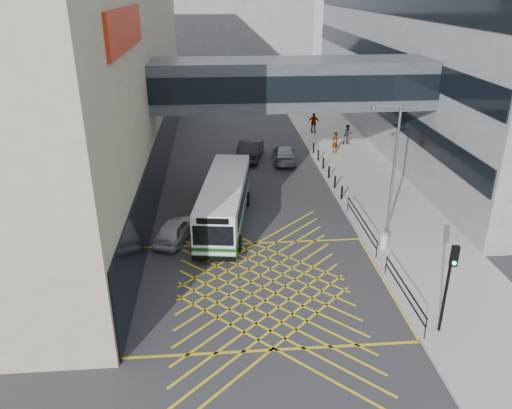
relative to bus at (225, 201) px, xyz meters
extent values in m
plane|color=#333335|center=(1.61, -7.20, -1.51)|extent=(120.00, 120.00, 0.00)
cube|color=black|center=(-4.35, 8.80, 0.49)|extent=(0.10, 41.50, 4.00)
cube|color=#AC2810|center=(-4.31, -3.20, 9.99)|extent=(0.18, 9.00, 1.80)
cube|color=gray|center=(25.61, 16.80, 8.49)|extent=(24.00, 44.00, 20.00)
cube|color=black|center=(13.57, 16.80, 2.49)|extent=(0.10, 43.50, 1.60)
cube|color=black|center=(13.57, 16.80, 6.49)|extent=(0.10, 43.50, 1.60)
cube|color=black|center=(13.57, 16.80, 10.49)|extent=(0.10, 43.50, 1.60)
cube|color=gray|center=(-0.39, 52.80, 7.49)|extent=(28.00, 16.00, 18.00)
cube|color=#383D42|center=(4.61, 4.80, 5.99)|extent=(20.00, 4.00, 3.00)
cube|color=black|center=(4.61, 2.78, 5.99)|extent=(19.50, 0.06, 1.60)
cube|color=black|center=(4.61, 6.82, 5.99)|extent=(19.50, 0.06, 1.60)
cube|color=#A39E95|center=(10.61, 7.80, -1.43)|extent=(6.00, 54.00, 0.16)
cube|color=gold|center=(1.61, -7.20, -1.50)|extent=(12.00, 9.00, 0.01)
cube|color=silver|center=(-0.01, -0.10, 0.03)|extent=(3.63, 10.17, 2.44)
cube|color=#0E4811|center=(-0.01, -0.10, -1.04)|extent=(3.67, 10.21, 0.31)
cube|color=#0E4811|center=(-0.01, -0.10, -0.56)|extent=(3.69, 10.22, 0.20)
cube|color=black|center=(0.06, 0.43, 0.35)|extent=(3.50, 8.93, 0.95)
cube|color=black|center=(-0.71, -5.01, 0.26)|extent=(2.07, 0.36, 1.09)
cube|color=black|center=(-0.71, -5.03, 1.07)|extent=(1.62, 0.28, 0.32)
cube|color=silver|center=(-0.01, -0.10, 1.26)|extent=(3.60, 10.08, 0.09)
cube|color=black|center=(-0.71, -5.03, -1.06)|extent=(2.25, 0.40, 0.27)
cube|color=black|center=(0.68, 4.83, -1.06)|extent=(2.25, 0.40, 0.27)
cylinder|color=black|center=(-1.60, -3.17, -1.06)|extent=(0.38, 0.93, 0.91)
cylinder|color=black|center=(0.66, -3.49, -1.06)|extent=(0.38, 0.93, 0.91)
cylinder|color=black|center=(-0.74, 2.92, -1.06)|extent=(0.38, 0.93, 0.91)
cylinder|color=black|center=(1.52, 2.61, -1.06)|extent=(0.38, 0.93, 0.91)
imported|color=silver|center=(-2.89, -1.88, -0.87)|extent=(2.77, 4.34, 1.28)
imported|color=black|center=(2.41, 12.20, -0.71)|extent=(3.05, 5.44, 1.60)
imported|color=gray|center=(5.13, 11.27, -0.81)|extent=(2.26, 4.62, 1.39)
cylinder|color=black|center=(8.59, -11.22, 0.38)|extent=(0.14, 0.14, 3.45)
cube|color=black|center=(8.55, -11.44, 2.30)|extent=(0.31, 0.22, 0.86)
sphere|color=#19E533|center=(8.54, -11.54, 2.05)|extent=(0.18, 0.18, 0.16)
cylinder|color=slate|center=(9.43, -1.90, 2.30)|extent=(0.16, 0.16, 7.30)
cube|color=slate|center=(8.70, -1.85, 5.95)|extent=(1.46, 0.19, 0.09)
cylinder|color=slate|center=(7.98, -1.80, 5.88)|extent=(0.27, 0.27, 0.23)
cylinder|color=#ADA89E|center=(8.50, -4.03, -0.94)|extent=(0.47, 0.47, 0.81)
cube|color=black|center=(7.76, -9.20, -0.40)|extent=(0.05, 5.00, 0.05)
cube|color=black|center=(7.76, -9.20, -0.80)|extent=(0.05, 5.00, 0.05)
cube|color=black|center=(7.76, -2.20, -0.40)|extent=(0.05, 6.00, 0.05)
cube|color=black|center=(7.76, -2.20, -0.80)|extent=(0.05, 6.00, 0.05)
cylinder|color=black|center=(7.76, -11.70, -0.85)|extent=(0.04, 0.04, 1.00)
cylinder|color=black|center=(7.76, -6.70, -0.85)|extent=(0.04, 0.04, 1.00)
cylinder|color=black|center=(7.76, -5.20, -0.85)|extent=(0.04, 0.04, 1.00)
cylinder|color=black|center=(7.76, 0.80, -0.85)|extent=(0.04, 0.04, 1.00)
cylinder|color=black|center=(7.86, 2.80, -0.90)|extent=(0.14, 0.14, 0.90)
cylinder|color=black|center=(7.86, 4.80, -0.90)|extent=(0.14, 0.14, 0.90)
cylinder|color=black|center=(7.86, 6.80, -0.90)|extent=(0.14, 0.14, 0.90)
cylinder|color=black|center=(7.86, 8.80, -0.90)|extent=(0.14, 0.14, 0.90)
cylinder|color=black|center=(7.86, 10.80, -0.90)|extent=(0.14, 0.14, 0.90)
cylinder|color=black|center=(7.86, 12.80, -0.90)|extent=(0.14, 0.14, 0.90)
imported|color=gray|center=(9.67, 12.81, -0.46)|extent=(0.86, 0.78, 1.77)
imported|color=gray|center=(11.37, 15.10, -0.47)|extent=(0.97, 0.74, 1.76)
imported|color=gray|center=(9.07, 19.19, -0.37)|extent=(1.28, 0.97, 1.96)
camera|label=1|loc=(-0.39, -27.40, 11.80)|focal=35.00mm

